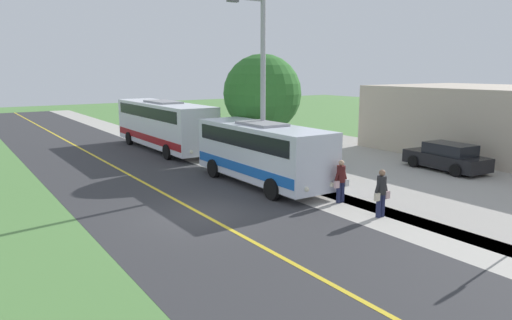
# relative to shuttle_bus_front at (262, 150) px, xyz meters

# --- Properties ---
(ground_plane) EXTENTS (120.00, 120.00, 0.00)m
(ground_plane) POSITION_rel_shuttle_bus_front_xyz_m (4.48, 2.60, -1.59)
(ground_plane) COLOR #548442
(road_surface) EXTENTS (8.00, 100.00, 0.01)m
(road_surface) POSITION_rel_shuttle_bus_front_xyz_m (4.48, 2.60, -1.58)
(road_surface) COLOR #333335
(road_surface) RESTS_ON ground
(sidewalk) EXTENTS (2.40, 100.00, 0.01)m
(sidewalk) POSITION_rel_shuttle_bus_front_xyz_m (-0.72, 2.60, -1.58)
(sidewalk) COLOR #B2ADA3
(sidewalk) RESTS_ON ground
(parking_lot_surface) EXTENTS (14.00, 36.00, 0.01)m
(parking_lot_surface) POSITION_rel_shuttle_bus_front_xyz_m (-7.92, 5.60, -1.58)
(parking_lot_surface) COLOR #9E9991
(parking_lot_surface) RESTS_ON ground
(road_centre_line) EXTENTS (0.16, 100.00, 0.00)m
(road_centre_line) POSITION_rel_shuttle_bus_front_xyz_m (4.48, 2.60, -1.58)
(road_centre_line) COLOR gold
(road_centre_line) RESTS_ON ground
(shuttle_bus_front) EXTENTS (2.62, 8.11, 2.88)m
(shuttle_bus_front) POSITION_rel_shuttle_bus_front_xyz_m (0.00, 0.00, 0.00)
(shuttle_bus_front) COLOR silver
(shuttle_bus_front) RESTS_ON ground
(transit_bus_rear) EXTENTS (2.73, 10.90, 3.22)m
(transit_bus_rear) POSITION_rel_shuttle_bus_front_xyz_m (-0.05, -11.48, 0.18)
(transit_bus_rear) COLOR white
(transit_bus_rear) RESTS_ON ground
(pedestrian_with_bags) EXTENTS (0.72, 0.34, 1.75)m
(pedestrian_with_bags) POSITION_rel_shuttle_bus_front_xyz_m (-0.72, 6.51, -0.64)
(pedestrian_with_bags) COLOR #1E2347
(pedestrian_with_bags) RESTS_ON ground
(pedestrian_waiting) EXTENTS (0.72, 0.34, 1.73)m
(pedestrian_waiting) POSITION_rel_shuttle_bus_front_xyz_m (-0.86, 4.31, -0.65)
(pedestrian_waiting) COLOR #1E2347
(pedestrian_waiting) RESTS_ON ground
(street_light_pole) EXTENTS (1.97, 0.24, 8.46)m
(street_light_pole) POSITION_rel_shuttle_bus_front_xyz_m (-0.40, -0.66, 3.06)
(street_light_pole) COLOR #9E9EA3
(street_light_pole) RESTS_ON ground
(parked_car_near) EXTENTS (2.31, 4.54, 1.45)m
(parked_car_near) POSITION_rel_shuttle_bus_front_xyz_m (-9.85, 2.90, -0.90)
(parked_car_near) COLOR black
(parked_car_near) RESTS_ON ground
(tree_curbside) EXTENTS (4.35, 4.35, 6.10)m
(tree_curbside) POSITION_rel_shuttle_bus_front_xyz_m (-2.92, -4.19, 2.33)
(tree_curbside) COLOR brown
(tree_curbside) RESTS_ON ground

